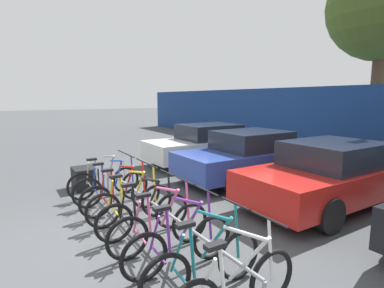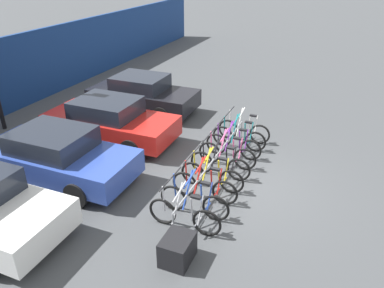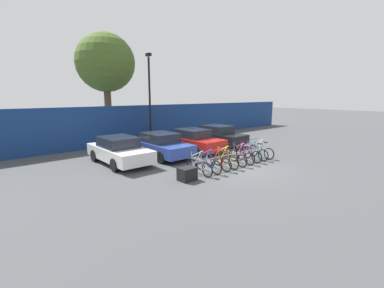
% 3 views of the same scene
% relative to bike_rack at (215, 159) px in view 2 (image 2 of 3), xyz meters
% --- Properties ---
extents(ground_plane, '(120.00, 120.00, 0.00)m').
position_rel_bike_rack_xyz_m(ground_plane, '(-0.15, -0.68, -0.50)').
color(ground_plane, '#424447').
extents(bike_rack, '(5.33, 0.04, 0.57)m').
position_rel_bike_rack_xyz_m(bike_rack, '(0.00, 0.00, 0.00)').
color(bike_rack, gray).
rests_on(bike_rack, ground).
extents(bicycle_silver, '(0.68, 1.71, 1.05)m').
position_rel_bike_rack_xyz_m(bicycle_silver, '(-2.39, -0.15, -0.12)').
color(bicycle_silver, black).
rests_on(bicycle_silver, ground).
extents(bicycle_blue, '(0.68, 1.71, 1.05)m').
position_rel_bike_rack_xyz_m(bicycle_blue, '(-1.82, -0.15, -0.12)').
color(bicycle_blue, black).
rests_on(bicycle_blue, ground).
extents(bicycle_red, '(0.68, 1.71, 1.05)m').
position_rel_bike_rack_xyz_m(bicycle_red, '(-1.16, -0.15, -0.12)').
color(bicycle_red, black).
rests_on(bicycle_red, ground).
extents(bicycle_yellow, '(0.68, 1.71, 1.05)m').
position_rel_bike_rack_xyz_m(bicycle_yellow, '(-0.63, -0.15, -0.12)').
color(bicycle_yellow, black).
rests_on(bicycle_yellow, ground).
extents(bicycle_black, '(0.68, 1.71, 1.05)m').
position_rel_bike_rack_xyz_m(bicycle_black, '(0.01, -0.15, -0.12)').
color(bicycle_black, black).
rests_on(bicycle_black, ground).
extents(bicycle_pink, '(0.68, 1.71, 1.05)m').
position_rel_bike_rack_xyz_m(bicycle_pink, '(0.63, -0.15, -0.12)').
color(bicycle_pink, black).
rests_on(bicycle_pink, ground).
extents(bicycle_purple, '(0.68, 1.71, 1.05)m').
position_rel_bike_rack_xyz_m(bicycle_purple, '(1.23, -0.15, -0.12)').
color(bicycle_purple, black).
rests_on(bicycle_purple, ground).
extents(bicycle_teal, '(0.68, 1.71, 1.05)m').
position_rel_bike_rack_xyz_m(bicycle_teal, '(1.83, -0.15, -0.12)').
color(bicycle_teal, black).
rests_on(bicycle_teal, ground).
extents(bicycle_white, '(0.68, 1.71, 1.05)m').
position_rel_bike_rack_xyz_m(bicycle_white, '(2.39, -0.15, -0.12)').
color(bicycle_white, black).
rests_on(bicycle_white, ground).
extents(car_blue, '(1.91, 4.20, 1.40)m').
position_rel_bike_rack_xyz_m(car_blue, '(-1.73, 3.81, 0.19)').
color(car_blue, '#2D479E').
rests_on(car_blue, ground).
extents(car_red, '(1.91, 4.21, 1.40)m').
position_rel_bike_rack_xyz_m(car_red, '(0.78, 3.84, 0.19)').
color(car_red, red).
rests_on(car_red, ground).
extents(car_black, '(1.91, 4.07, 1.40)m').
position_rel_bike_rack_xyz_m(car_black, '(3.46, 4.15, 0.19)').
color(car_black, black).
rests_on(car_black, ground).
extents(cargo_crate, '(0.70, 0.56, 0.55)m').
position_rel_bike_rack_xyz_m(cargo_crate, '(-3.30, -0.41, -0.23)').
color(cargo_crate, black).
rests_on(cargo_crate, ground).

